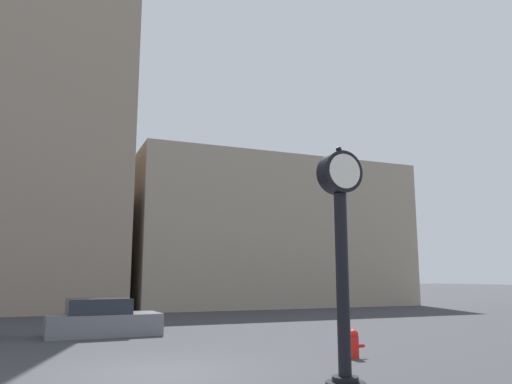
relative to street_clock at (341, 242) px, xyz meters
name	(u,v)px	position (x,y,z in m)	size (l,w,h in m)	color
ground_plane	(158,373)	(-2.99, 2.85, -2.77)	(200.00, 200.00, 0.00)	#38383D
building_tall_tower	(12,15)	(-8.75, 26.85, 16.88)	(15.56, 12.00, 39.30)	gray
building_storefront_row	(261,236)	(9.66, 26.85, 2.38)	(19.94, 12.00, 10.31)	gray
street_clock	(341,242)	(0.00, 0.00, 0.00)	(0.86, 0.76, 4.73)	black
car_grey	(102,320)	(-3.45, 10.56, -2.22)	(4.00, 2.00, 1.31)	slate
fire_hydrant_far	(354,344)	(2.10, 2.90, -2.40)	(0.62, 0.27, 0.73)	red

